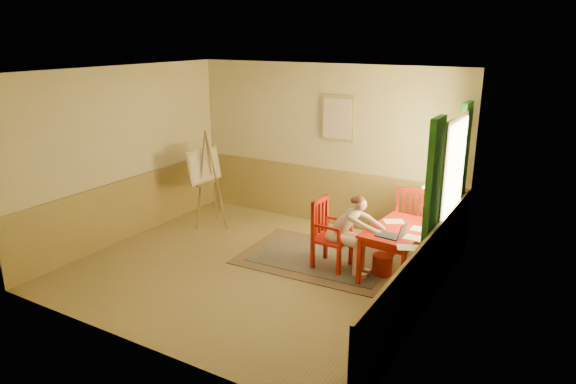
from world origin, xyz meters
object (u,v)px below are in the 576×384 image
Objects in this scene: chair_left at (329,234)px; laptop at (393,234)px; table at (399,234)px; figure at (349,230)px; chair_back at (409,221)px; easel at (205,170)px.

chair_left is 2.61× the size of laptop.
figure reaches higher than table.
chair_back reaches higher than table.
chair_left is (-0.96, -0.21, -0.12)m from table.
table is 1.29× the size of chair_back.
chair_back is (0.81, 1.15, -0.02)m from chair_left.
chair_back is at bearing 66.74° from figure.
figure is (-0.50, -1.17, 0.15)m from chair_back.
table is 1.23× the size of chair_left.
easel is (-3.44, -0.66, 0.52)m from chair_back.
laptop is at bearing -84.16° from table.
laptop is (0.70, -0.15, 0.13)m from figure.
chair_back is 0.84× the size of figure.
laptop reaches higher than table.
chair_left is at bearing -125.11° from chair_back.
easel reaches higher than table.
figure is at bearing -3.19° from chair_left.
table is at bearing -80.78° from chair_back.
figure reaches higher than laptop.
chair_back reaches higher than laptop.
easel is at bearing 169.73° from laptop.
chair_left is at bearing 176.81° from figure.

